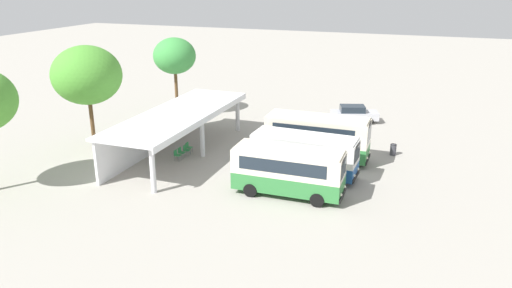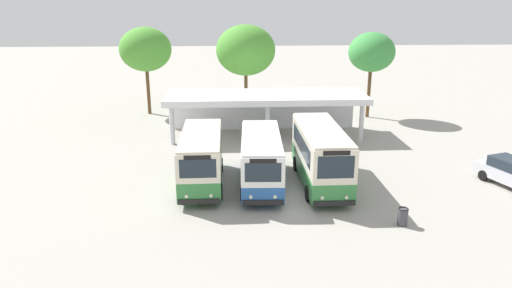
% 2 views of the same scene
% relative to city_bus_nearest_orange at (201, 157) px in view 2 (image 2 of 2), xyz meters
% --- Properties ---
extents(ground_plane, '(180.00, 180.00, 0.00)m').
position_rel_city_bus_nearest_orange_xyz_m(ground_plane, '(4.34, -2.49, -1.76)').
color(ground_plane, '#A39E93').
extents(city_bus_nearest_orange, '(2.47, 7.19, 3.17)m').
position_rel_city_bus_nearest_orange_xyz_m(city_bus_nearest_orange, '(0.00, 0.00, 0.00)').
color(city_bus_nearest_orange, black).
rests_on(city_bus_nearest_orange, ground).
extents(city_bus_second_in_row, '(2.59, 7.55, 3.02)m').
position_rel_city_bus_nearest_orange_xyz_m(city_bus_second_in_row, '(3.48, -0.13, -0.07)').
color(city_bus_second_in_row, black).
rests_on(city_bus_second_in_row, ground).
extents(city_bus_middle_cream, '(2.44, 7.91, 3.46)m').
position_rel_city_bus_nearest_orange_xyz_m(city_bus_middle_cream, '(6.96, -0.20, 0.15)').
color(city_bus_middle_cream, black).
rests_on(city_bus_middle_cream, ground).
extents(terminal_canopy, '(15.74, 5.06, 3.40)m').
position_rel_city_bus_nearest_orange_xyz_m(terminal_canopy, '(4.51, 10.97, 0.86)').
color(terminal_canopy, silver).
rests_on(terminal_canopy, ground).
extents(waiting_chair_end_by_column, '(0.44, 0.44, 0.86)m').
position_rel_city_bus_nearest_orange_xyz_m(waiting_chair_end_by_column, '(2.93, 9.77, -1.23)').
color(waiting_chair_end_by_column, slate).
rests_on(waiting_chair_end_by_column, ground).
extents(waiting_chair_second_from_end, '(0.44, 0.44, 0.86)m').
position_rel_city_bus_nearest_orange_xyz_m(waiting_chair_second_from_end, '(3.57, 9.76, -1.23)').
color(waiting_chair_second_from_end, slate).
rests_on(waiting_chair_second_from_end, ground).
extents(waiting_chair_middle_seat, '(0.44, 0.44, 0.86)m').
position_rel_city_bus_nearest_orange_xyz_m(waiting_chair_middle_seat, '(4.21, 9.66, -1.23)').
color(waiting_chair_middle_seat, slate).
rests_on(waiting_chair_middle_seat, ground).
extents(waiting_chair_fourth_seat, '(0.44, 0.44, 0.86)m').
position_rel_city_bus_nearest_orange_xyz_m(waiting_chair_fourth_seat, '(4.85, 9.78, -1.23)').
color(waiting_chair_fourth_seat, slate).
rests_on(waiting_chair_fourth_seat, ground).
extents(roadside_tree_behind_canopy, '(5.44, 5.44, 8.40)m').
position_rel_city_bus_nearest_orange_xyz_m(roadside_tree_behind_canopy, '(3.15, 17.54, 4.32)').
color(roadside_tree_behind_canopy, brown).
rests_on(roadside_tree_behind_canopy, ground).
extents(roadside_tree_east_of_canopy, '(4.16, 4.16, 7.77)m').
position_rel_city_bus_nearest_orange_xyz_m(roadside_tree_east_of_canopy, '(14.47, 16.08, 4.22)').
color(roadside_tree_east_of_canopy, brown).
rests_on(roadside_tree_east_of_canopy, ground).
extents(roadside_tree_west_of_canopy, '(4.80, 4.80, 8.16)m').
position_rel_city_bus_nearest_orange_xyz_m(roadside_tree_west_of_canopy, '(-6.14, 18.50, 4.35)').
color(roadside_tree_west_of_canopy, brown).
rests_on(roadside_tree_west_of_canopy, ground).
extents(litter_bin_apron, '(0.49, 0.49, 0.90)m').
position_rel_city_bus_nearest_orange_xyz_m(litter_bin_apron, '(10.01, -5.66, -1.30)').
color(litter_bin_apron, '#3F3F47').
rests_on(litter_bin_apron, ground).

